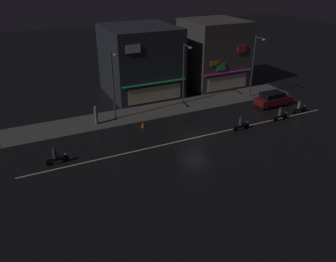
{
  "coord_description": "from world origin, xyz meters",
  "views": [
    {
      "loc": [
        -14.82,
        -24.83,
        14.76
      ],
      "look_at": [
        -2.47,
        0.93,
        0.81
      ],
      "focal_mm": 36.34,
      "sensor_mm": 36.0,
      "label": 1
    }
  ],
  "objects_px": {
    "parked_car_near_kerb": "(273,99)",
    "motorcycle_trailing_far": "(299,108)",
    "motorcycle_lead": "(241,124)",
    "traffic_cone": "(143,125)",
    "streetlamp_mid": "(185,69)",
    "motorcycle_following": "(56,157)",
    "streetlamp_west": "(114,80)",
    "pedestrian_on_sidewalk": "(96,115)",
    "streetlamp_east": "(254,62)",
    "motorcycle_opposite_lane": "(280,115)"
  },
  "relations": [
    {
      "from": "motorcycle_following",
      "to": "streetlamp_east",
      "type": "bearing_deg",
      "value": 5.23
    },
    {
      "from": "pedestrian_on_sidewalk",
      "to": "motorcycle_following",
      "type": "bearing_deg",
      "value": 154.83
    },
    {
      "from": "pedestrian_on_sidewalk",
      "to": "parked_car_near_kerb",
      "type": "relative_size",
      "value": 0.46
    },
    {
      "from": "pedestrian_on_sidewalk",
      "to": "motorcycle_lead",
      "type": "height_order",
      "value": "pedestrian_on_sidewalk"
    },
    {
      "from": "motorcycle_following",
      "to": "motorcycle_trailing_far",
      "type": "relative_size",
      "value": 1.0
    },
    {
      "from": "motorcycle_lead",
      "to": "streetlamp_west",
      "type": "bearing_deg",
      "value": -42.09
    },
    {
      "from": "streetlamp_mid",
      "to": "traffic_cone",
      "type": "height_order",
      "value": "streetlamp_mid"
    },
    {
      "from": "motorcycle_lead",
      "to": "traffic_cone",
      "type": "xyz_separation_m",
      "value": [
        -8.5,
        4.89,
        -0.36
      ]
    },
    {
      "from": "parked_car_near_kerb",
      "to": "motorcycle_opposite_lane",
      "type": "relative_size",
      "value": 2.26
    },
    {
      "from": "pedestrian_on_sidewalk",
      "to": "motorcycle_lead",
      "type": "bearing_deg",
      "value": -106.48
    },
    {
      "from": "motorcycle_opposite_lane",
      "to": "motorcycle_trailing_far",
      "type": "distance_m",
      "value": 3.34
    },
    {
      "from": "motorcycle_lead",
      "to": "motorcycle_following",
      "type": "xyz_separation_m",
      "value": [
        -17.53,
        1.33,
        0.0
      ]
    },
    {
      "from": "pedestrian_on_sidewalk",
      "to": "parked_car_near_kerb",
      "type": "xyz_separation_m",
      "value": [
        19.84,
        -3.64,
        -0.19
      ]
    },
    {
      "from": "streetlamp_east",
      "to": "motorcycle_following",
      "type": "xyz_separation_m",
      "value": [
        -24.18,
        -5.66,
        -3.82
      ]
    },
    {
      "from": "streetlamp_west",
      "to": "motorcycle_trailing_far",
      "type": "distance_m",
      "value": 20.42
    },
    {
      "from": "motorcycle_following",
      "to": "motorcycle_opposite_lane",
      "type": "bearing_deg",
      "value": -10.86
    },
    {
      "from": "streetlamp_mid",
      "to": "traffic_cone",
      "type": "bearing_deg",
      "value": -151.02
    },
    {
      "from": "streetlamp_west",
      "to": "motorcycle_opposite_lane",
      "type": "height_order",
      "value": "streetlamp_west"
    },
    {
      "from": "motorcycle_following",
      "to": "motorcycle_trailing_far",
      "type": "distance_m",
      "value": 25.98
    },
    {
      "from": "streetlamp_west",
      "to": "streetlamp_mid",
      "type": "bearing_deg",
      "value": 6.53
    },
    {
      "from": "parked_car_near_kerb",
      "to": "motorcycle_following",
      "type": "xyz_separation_m",
      "value": [
        -24.79,
        -2.44,
        -0.24
      ]
    },
    {
      "from": "pedestrian_on_sidewalk",
      "to": "traffic_cone",
      "type": "bearing_deg",
      "value": -107.57
    },
    {
      "from": "streetlamp_west",
      "to": "motorcycle_following",
      "type": "bearing_deg",
      "value": -138.54
    },
    {
      "from": "motorcycle_lead",
      "to": "traffic_cone",
      "type": "distance_m",
      "value": 9.81
    },
    {
      "from": "motorcycle_trailing_far",
      "to": "streetlamp_mid",
      "type": "bearing_deg",
      "value": 149.72
    },
    {
      "from": "streetlamp_mid",
      "to": "motorcycle_lead",
      "type": "xyz_separation_m",
      "value": [
        1.83,
        -8.58,
        -3.6
      ]
    },
    {
      "from": "streetlamp_mid",
      "to": "pedestrian_on_sidewalk",
      "type": "bearing_deg",
      "value": -173.73
    },
    {
      "from": "traffic_cone",
      "to": "motorcycle_opposite_lane",
      "type": "bearing_deg",
      "value": -19.08
    },
    {
      "from": "streetlamp_east",
      "to": "motorcycle_opposite_lane",
      "type": "height_order",
      "value": "streetlamp_east"
    },
    {
      "from": "parked_car_near_kerb",
      "to": "motorcycle_trailing_far",
      "type": "xyz_separation_m",
      "value": [
        1.19,
        -2.96,
        -0.24
      ]
    },
    {
      "from": "parked_car_near_kerb",
      "to": "motorcycle_lead",
      "type": "xyz_separation_m",
      "value": [
        -7.25,
        -3.76,
        -0.24
      ]
    },
    {
      "from": "streetlamp_mid",
      "to": "pedestrian_on_sidewalk",
      "type": "height_order",
      "value": "streetlamp_mid"
    },
    {
      "from": "streetlamp_east",
      "to": "motorcycle_trailing_far",
      "type": "distance_m",
      "value": 7.48
    },
    {
      "from": "motorcycle_lead",
      "to": "motorcycle_trailing_far",
      "type": "height_order",
      "value": "same"
    },
    {
      "from": "traffic_cone",
      "to": "motorcycle_trailing_far",
      "type": "bearing_deg",
      "value": -13.58
    },
    {
      "from": "motorcycle_lead",
      "to": "motorcycle_opposite_lane",
      "type": "bearing_deg",
      "value": 175.78
    },
    {
      "from": "pedestrian_on_sidewalk",
      "to": "motorcycle_lead",
      "type": "xyz_separation_m",
      "value": [
        12.59,
        -7.4,
        -0.43
      ]
    },
    {
      "from": "streetlamp_east",
      "to": "parked_car_near_kerb",
      "type": "distance_m",
      "value": 4.85
    },
    {
      "from": "motorcycle_following",
      "to": "traffic_cone",
      "type": "relative_size",
      "value": 3.45
    },
    {
      "from": "parked_car_near_kerb",
      "to": "motorcycle_following",
      "type": "height_order",
      "value": "parked_car_near_kerb"
    },
    {
      "from": "motorcycle_following",
      "to": "streetlamp_west",
      "type": "bearing_deg",
      "value": 33.53
    },
    {
      "from": "motorcycle_lead",
      "to": "traffic_cone",
      "type": "height_order",
      "value": "motorcycle_lead"
    },
    {
      "from": "pedestrian_on_sidewalk",
      "to": "traffic_cone",
      "type": "distance_m",
      "value": 4.86
    },
    {
      "from": "pedestrian_on_sidewalk",
      "to": "motorcycle_trailing_far",
      "type": "xyz_separation_m",
      "value": [
        21.03,
        -6.6,
        -0.43
      ]
    },
    {
      "from": "pedestrian_on_sidewalk",
      "to": "motorcycle_trailing_far",
      "type": "height_order",
      "value": "pedestrian_on_sidewalk"
    },
    {
      "from": "streetlamp_mid",
      "to": "streetlamp_east",
      "type": "xyz_separation_m",
      "value": [
        8.48,
        -1.6,
        0.22
      ]
    },
    {
      "from": "motorcycle_following",
      "to": "motorcycle_opposite_lane",
      "type": "xyz_separation_m",
      "value": [
        22.7,
        -1.16,
        0.0
      ]
    },
    {
      "from": "motorcycle_lead",
      "to": "motorcycle_opposite_lane",
      "type": "height_order",
      "value": "same"
    },
    {
      "from": "motorcycle_lead",
      "to": "motorcycle_opposite_lane",
      "type": "xyz_separation_m",
      "value": [
        5.17,
        0.16,
        0.0
      ]
    },
    {
      "from": "motorcycle_following",
      "to": "traffic_cone",
      "type": "distance_m",
      "value": 9.72
    }
  ]
}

